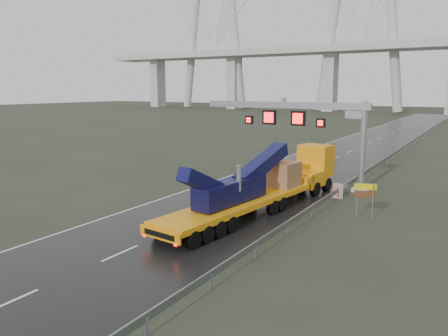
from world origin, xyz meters
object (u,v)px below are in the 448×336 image
Objects in this scene: sign_gantry at (306,120)px; heavy_haul_truck at (273,182)px; striped_barrier at (338,191)px; exit_sign_pair at (365,194)px.

heavy_haul_truck is (0.54, -7.62, -3.90)m from sign_gantry.
sign_gantry reaches higher than striped_barrier.
striped_barrier is at bearing 59.62° from heavy_haul_truck.
heavy_haul_truck is 17.08× the size of striped_barrier.
heavy_haul_truck reaches higher than exit_sign_pair.
sign_gantry is 0.78× the size of heavy_haul_truck.
exit_sign_pair is (6.90, -7.45, -3.99)m from sign_gantry.
heavy_haul_truck is 8.17× the size of exit_sign_pair.
heavy_haul_truck is at bearing 160.07° from exit_sign_pair.
heavy_haul_truck is at bearing -85.98° from sign_gantry.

